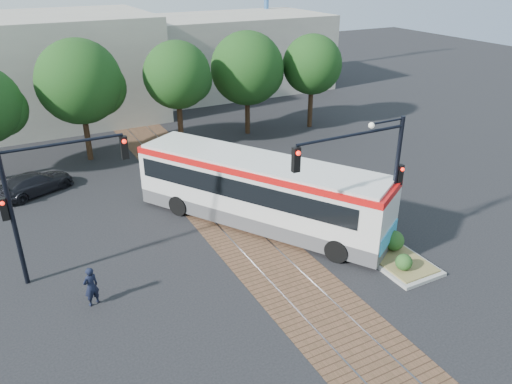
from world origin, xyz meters
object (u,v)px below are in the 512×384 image
signal_pole_main (374,169)px  signal_pole_left (40,191)px  parked_car (35,183)px  officer (91,286)px  city_bus (259,189)px  traffic_island (383,245)px

signal_pole_main → signal_pole_left: size_ratio=1.00×
parked_car → officer: bearing=159.9°
city_bus → parked_car: bearing=104.5°
signal_pole_left → parked_car: (0.14, 8.92, -3.25)m
officer → parked_car: (-0.82, 11.58, -0.20)m
traffic_island → signal_pole_left: bearing=159.6°
traffic_island → signal_pole_main: signal_pole_main is taller
officer → parked_car: 11.61m
city_bus → traffic_island: 6.34m
signal_pole_main → parked_car: 18.63m
traffic_island → officer: 12.44m
city_bus → signal_pole_left: (-9.50, -0.02, 1.96)m
city_bus → parked_car: 12.98m
traffic_island → parked_car: parked_car is taller
signal_pole_left → city_bus: bearing=0.1°
signal_pole_main → signal_pole_left: 13.14m
city_bus → signal_pole_left: signal_pole_left is taller
parked_car → signal_pole_main: bearing=-162.8°
city_bus → signal_pole_main: (2.73, -4.83, 2.26)m
city_bus → parked_car: city_bus is taller
city_bus → signal_pole_left: bearing=148.2°
traffic_island → signal_pole_left: 14.50m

